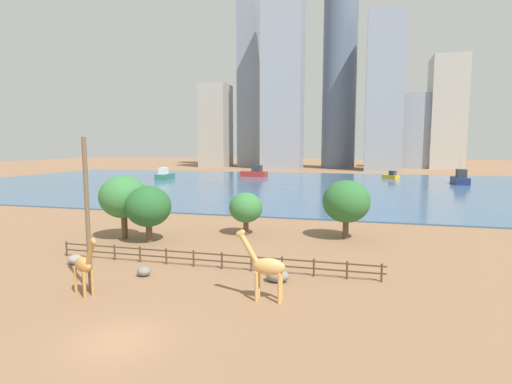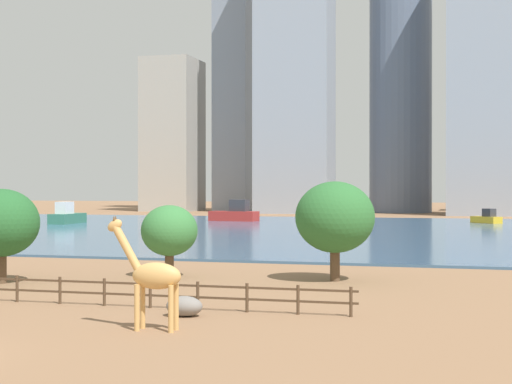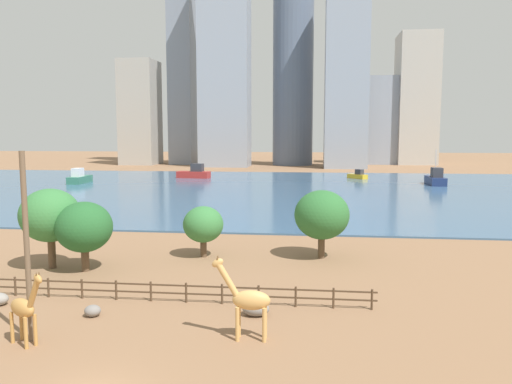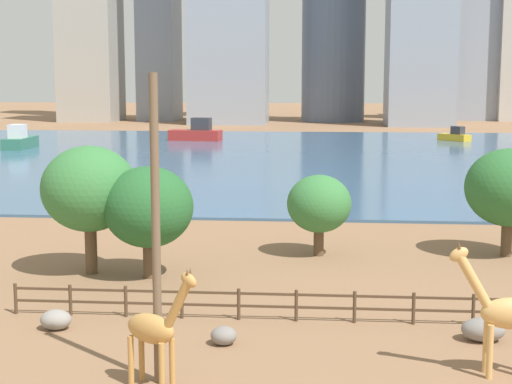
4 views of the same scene
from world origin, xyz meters
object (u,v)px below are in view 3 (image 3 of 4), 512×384
at_px(boat_sailboat, 194,173).
at_px(giraffe_companion, 248,300).
at_px(boulder_by_pole, 93,311).
at_px(tree_center_broad, 322,215).
at_px(boulder_near_fence, 256,308).
at_px(tree_right_tall, 50,216).
at_px(tree_left_large, 203,225).
at_px(boat_ferry, 358,175).
at_px(utility_pole, 27,248).
at_px(boat_tug, 436,179).
at_px(tree_left_small, 84,227).
at_px(giraffe_tall, 24,308).
at_px(boat_barge, 79,178).

bearing_deg(boat_sailboat, giraffe_companion, 112.94).
relative_size(boulder_by_pole, tree_center_broad, 0.16).
height_order(boulder_near_fence, tree_right_tall, tree_right_tall).
bearing_deg(tree_left_large, boat_sailboat, 104.16).
bearing_deg(boat_ferry, boulder_by_pole, 124.24).
xyz_separation_m(utility_pole, boat_tug, (40.08, 83.98, -3.53)).
bearing_deg(boulder_by_pole, tree_center_broad, 48.86).
bearing_deg(boat_sailboat, tree_left_small, 105.28).
bearing_deg(tree_center_broad, tree_left_large, -175.97).
xyz_separation_m(tree_left_small, boat_ferry, (28.36, 83.85, -2.56)).
bearing_deg(boulder_by_pole, boat_ferry, 75.86).
height_order(giraffe_companion, boat_ferry, giraffe_companion).
xyz_separation_m(tree_center_broad, boat_tug, (24.73, 64.62, -2.37)).
relative_size(giraffe_tall, boat_tug, 0.49).
distance_m(giraffe_companion, boulder_near_fence, 3.84).
height_order(giraffe_companion, boat_sailboat, giraffe_companion).
distance_m(giraffe_tall, boulder_near_fence, 12.60).
bearing_deg(tree_center_broad, boulder_by_pole, -131.14).
xyz_separation_m(tree_left_large, boat_tug, (35.03, 65.35, -1.44)).
xyz_separation_m(giraffe_tall, boulder_by_pole, (1.63, 4.25, -1.60)).
xyz_separation_m(giraffe_tall, boat_tug, (40.06, 84.55, -0.51)).
distance_m(boulder_near_fence, boat_tug, 84.17).
relative_size(boat_sailboat, boat_barge, 1.08).
bearing_deg(giraffe_companion, tree_center_broad, -103.81).
xyz_separation_m(tree_left_small, boat_sailboat, (-10.80, 81.10, -2.14)).
bearing_deg(utility_pole, giraffe_companion, 7.38).
bearing_deg(boulder_by_pole, utility_pole, -114.25).
relative_size(giraffe_tall, tree_left_large, 0.91).
bearing_deg(boat_barge, tree_right_tall, -157.75).
xyz_separation_m(boulder_near_fence, boulder_by_pole, (-9.62, -1.22, -0.10)).
bearing_deg(boat_ferry, boat_barge, 65.02).
bearing_deg(boulder_near_fence, boulder_by_pole, -172.78).
bearing_deg(boat_tug, boat_sailboat, 80.55).
xyz_separation_m(giraffe_tall, boat_ferry, (25.12, 97.47, -0.99)).
distance_m(giraffe_companion, boat_barge, 90.42).
bearing_deg(boat_barge, giraffe_tall, -157.80).
xyz_separation_m(tree_right_tall, boat_sailboat, (-7.71, 80.51, -2.90)).
relative_size(boulder_by_pole, boat_barge, 0.13).
height_order(boulder_near_fence, tree_center_broad, tree_center_broad).
distance_m(boulder_by_pole, boat_ferry, 96.14).
bearing_deg(boat_tug, boulder_by_pole, 155.63).
relative_size(tree_right_tall, boat_tug, 0.77).
bearing_deg(boat_tug, boat_barge, 95.18).
height_order(giraffe_companion, tree_right_tall, tree_right_tall).
xyz_separation_m(boulder_by_pole, boat_barge, (-37.36, 75.04, 0.97)).
distance_m(utility_pole, boat_tug, 93.12).
xyz_separation_m(giraffe_companion, boulder_by_pole, (-9.59, 2.23, -1.80)).
bearing_deg(boulder_by_pole, tree_left_small, 117.48).
relative_size(giraffe_tall, boulder_near_fence, 2.52).
xyz_separation_m(utility_pole, tree_left_large, (5.05, 18.63, -2.09)).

